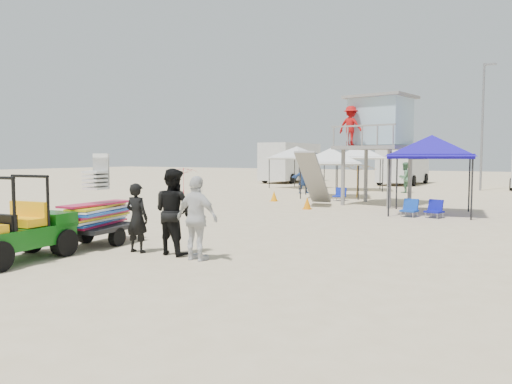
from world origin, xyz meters
The scene contains 22 objects.
ground centered at (0.00, 0.00, 0.00)m, with size 140.00×140.00×0.00m, color beige.
utility_cart centered at (-2.80, -1.33, 0.82)m, with size 1.39×2.42×1.76m.
surf_trailer centered at (-2.79, 1.00, 0.81)m, with size 1.36×2.24×1.99m.
man_left centered at (-1.28, 0.70, 0.79)m, with size 0.58×0.38×1.58m, color black.
man_mid centered at (-0.43, 0.95, 0.96)m, with size 0.93×0.73×1.92m, color black.
man_right centered at (0.42, 0.70, 0.89)m, with size 1.04×0.43×1.78m, color silver.
lifeguard_tower centered at (0.00, 14.50, 3.55)m, with size 3.40×3.40×4.76m.
canopy_blue centered at (2.91, 11.91, 2.83)m, with size 3.34×3.34×3.38m.
canopy_white_a centered at (-3.30, 17.29, 2.46)m, with size 3.89×3.89×3.01m.
canopy_white_b centered at (-8.12, 23.17, 2.70)m, with size 3.43×3.43×3.25m.
canopy_white_c centered at (-3.76, 23.28, 2.72)m, with size 3.77×3.77×3.27m.
umbrella_a centered at (-11.21, 14.74, 0.78)m, with size 1.71×1.74×1.57m, color red.
umbrella_b centered at (-1.95, 17.66, 0.92)m, with size 2.00×2.04×1.84m, color orange.
cone_near centered at (-1.82, 11.11, 0.25)m, with size 0.34×0.34×0.50m, color orange.
cone_far centered at (-4.73, 13.62, 0.25)m, with size 0.34×0.34×0.50m, color #FF9308.
beach_chair_a centered at (-2.10, 15.60, 0.31)m, with size 0.54×0.58×0.64m.
beach_chair_b centered at (2.44, 10.71, 0.31)m, with size 0.62×0.66×0.64m.
beach_chair_c centered at (3.28, 10.84, 0.31)m, with size 0.66×0.72×0.64m.
rv_far_left centered at (-12.00, 29.99, 1.80)m, with size 2.64×6.80×3.25m.
rv_mid_left centered at (-3.00, 31.49, 1.80)m, with size 2.65×6.50×3.25m.
light_pole_left centered at (3.00, 27.00, 4.00)m, with size 0.14×0.14×8.00m, color slate.
distant_beachgoers centered at (0.73, 20.03, 0.89)m, with size 18.75×19.78×1.83m.
Camera 1 is at (6.72, -7.59, 2.19)m, focal length 35.00 mm.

